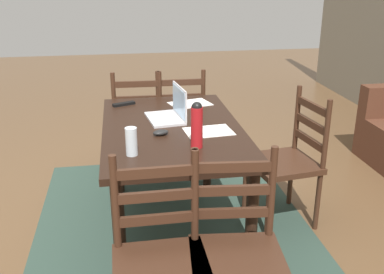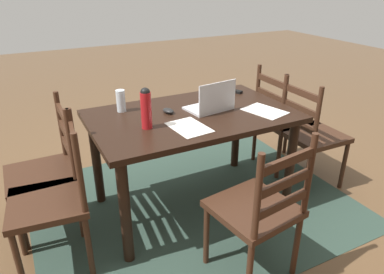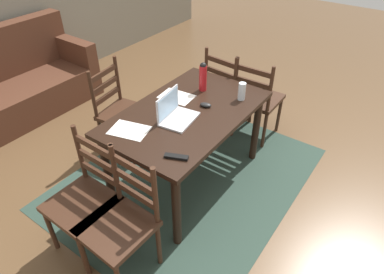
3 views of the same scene
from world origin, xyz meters
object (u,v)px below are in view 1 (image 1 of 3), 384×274
(water_bottle, at_px, (197,124))
(chair_right_far, at_px, (237,255))
(dining_table, at_px, (172,141))
(chair_right_near, at_px, (161,263))
(laptop, at_px, (171,111))
(chair_far_head, at_px, (288,161))
(drinking_glass, at_px, (131,142))
(chair_left_far, at_px, (179,121))
(tv_remote, at_px, (124,104))
(computer_mouse, at_px, (161,133))
(chair_left_near, at_px, (138,123))

(water_bottle, bearing_deg, chair_right_far, 7.57)
(dining_table, xyz_separation_m, water_bottle, (0.38, 0.10, 0.24))
(chair_right_near, distance_m, laptop, 1.24)
(chair_right_near, height_order, chair_far_head, same)
(chair_right_far, relative_size, drinking_glass, 5.98)
(dining_table, relative_size, chair_left_far, 1.52)
(water_bottle, bearing_deg, tv_remote, -156.51)
(drinking_glass, bearing_deg, tv_remote, -178.54)
(laptop, bearing_deg, computer_mouse, -18.57)
(chair_right_near, relative_size, computer_mouse, 9.50)
(laptop, xyz_separation_m, water_bottle, (0.53, 0.08, 0.08))
(chair_right_near, distance_m, chair_left_far, 2.05)
(chair_right_far, height_order, chair_left_near, same)
(chair_far_head, height_order, water_bottle, water_bottle)
(laptop, xyz_separation_m, computer_mouse, (0.30, -0.10, -0.04))
(dining_table, height_order, chair_left_far, chair_left_far)
(laptop, height_order, drinking_glass, laptop)
(chair_right_far, distance_m, water_bottle, 0.78)
(laptop, bearing_deg, chair_left_near, -167.17)
(chair_right_near, relative_size, chair_left_far, 1.00)
(dining_table, distance_m, chair_right_near, 1.05)
(chair_right_near, relative_size, water_bottle, 3.51)
(dining_table, distance_m, water_bottle, 0.46)
(chair_left_far, bearing_deg, tv_remote, -45.25)
(chair_left_far, relative_size, chair_left_near, 1.00)
(tv_remote, bearing_deg, chair_left_near, 142.69)
(chair_left_far, bearing_deg, laptop, -10.82)
(chair_right_far, bearing_deg, laptop, -171.79)
(chair_far_head, distance_m, tv_remote, 1.28)
(chair_right_near, height_order, chair_right_far, same)
(chair_right_far, bearing_deg, computer_mouse, -162.65)
(drinking_glass, bearing_deg, computer_mouse, 146.89)
(chair_right_far, height_order, chair_left_far, same)
(dining_table, relative_size, chair_left_near, 1.52)
(chair_left_near, bearing_deg, laptop, 12.83)
(dining_table, relative_size, chair_far_head, 1.52)
(chair_right_near, height_order, chair_left_near, same)
(chair_left_near, xyz_separation_m, computer_mouse, (1.16, 0.09, 0.32))
(chair_left_far, height_order, laptop, laptop)
(dining_table, bearing_deg, computer_mouse, -30.50)
(chair_far_head, bearing_deg, chair_left_far, -147.52)
(chair_right_far, height_order, drinking_glass, chair_right_far)
(chair_right_near, relative_size, chair_far_head, 1.00)
(chair_right_near, distance_m, drinking_glass, 0.70)
(chair_left_far, xyz_separation_m, computer_mouse, (1.16, -0.27, 0.32))
(chair_right_far, xyz_separation_m, chair_left_far, (-2.02, -0.00, 0.00))
(chair_left_far, height_order, water_bottle, water_bottle)
(dining_table, height_order, chair_right_far, chair_right_far)
(chair_right_near, distance_m, chair_right_far, 0.36)
(chair_right_far, distance_m, tv_remote, 1.65)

